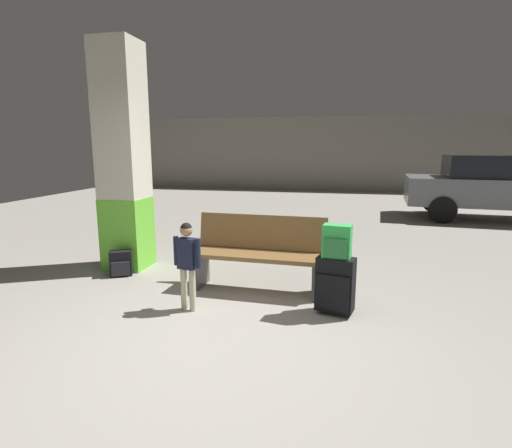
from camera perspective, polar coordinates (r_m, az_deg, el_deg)
The scene contains 9 objects.
ground_plane at distance 7.39m, azimuth 3.31°, elevation -2.92°, with size 18.00×18.00×0.10m, color gray.
garage_back_wall at distance 15.99m, azimuth 8.21°, elevation 9.70°, with size 18.00×0.12×2.80m, color gray.
structural_pillar at distance 5.95m, azimuth -18.17°, elevation 8.66°, with size 0.57×0.57×3.10m.
bench at distance 4.89m, azimuth 0.33°, elevation -4.21°, with size 1.62×0.60×0.89m.
suitcase at distance 4.28m, azimuth 11.07°, elevation -8.35°, with size 0.42×0.30×0.60m.
backpack_bright at distance 4.15m, azimuth 11.31°, elevation -2.48°, with size 0.30×0.23×0.34m.
child at distance 4.28m, azimuth -9.66°, elevation -4.60°, with size 0.32×0.21×0.95m.
backpack_dark_floor at distance 5.74m, azimuth -18.49°, elevation -5.32°, with size 0.32×0.28×0.34m.
parked_car_side at distance 11.02m, azimuth 30.93°, elevation 4.65°, with size 4.23×2.07×1.51m.
Camera 1 is at (1.06, -3.10, 1.72)m, focal length 28.43 mm.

